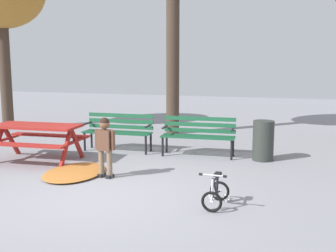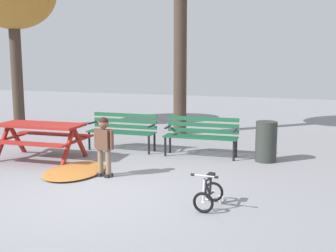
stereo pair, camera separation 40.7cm
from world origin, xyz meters
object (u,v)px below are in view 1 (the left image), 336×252
Objects in this scene: park_bench_far_left at (119,129)px; park_bench_left at (199,133)px; picnic_table at (37,133)px; kids_bicycle at (216,193)px; child_standing at (105,142)px; trash_bin at (263,141)px.

park_bench_left is (1.90, 0.00, 0.00)m from park_bench_far_left.
picnic_table is 4.40m from kids_bicycle.
picnic_table is at bearing 158.82° from child_standing.
park_bench_left is at bearing 0.05° from park_bench_far_left.
kids_bicycle is (0.94, -3.09, -0.31)m from park_bench_left.
kids_bicycle is (4.06, -1.65, -0.39)m from picnic_table.
park_bench_far_left is 1.91× the size of trash_bin.
park_bench_far_left is (1.23, 1.44, -0.08)m from picnic_table.
park_bench_left is (3.12, 1.44, -0.08)m from picnic_table.
trash_bin is (4.52, 1.41, -0.17)m from picnic_table.
park_bench_left reaches higher than kids_bicycle.
picnic_table is at bearing -162.71° from trash_bin.
child_standing reaches higher than picnic_table.
child_standing is 2.39m from kids_bicycle.
kids_bicycle is at bearing -73.12° from park_bench_left.
kids_bicycle is at bearing -22.92° from child_standing.
park_bench_far_left reaches higher than picnic_table.
child_standing reaches higher than park_bench_far_left.
trash_bin is at bearing 81.49° from kids_bicycle.
picnic_table is 1.89m from park_bench_far_left.
kids_bicycle is at bearing -47.44° from park_bench_far_left.
trash_bin reaches higher than picnic_table.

